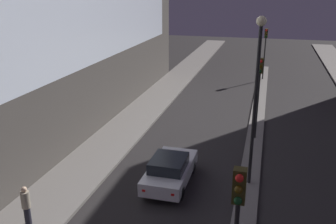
% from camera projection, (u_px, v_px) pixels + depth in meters
% --- Properties ---
extents(median_strip, '(1.01, 39.26, 0.14)m').
position_uv_depth(median_strip, '(256.00, 124.00, 25.96)').
color(median_strip, '#66605B').
rests_on(median_strip, ground).
extents(traffic_light_near, '(0.32, 0.42, 5.03)m').
position_uv_depth(traffic_light_near, '(237.00, 219.00, 9.18)').
color(traffic_light_near, black).
rests_on(traffic_light_near, median_strip).
extents(traffic_light_mid, '(0.32, 0.42, 5.03)m').
position_uv_depth(traffic_light_mid, '(259.00, 81.00, 22.30)').
color(traffic_light_mid, black).
rests_on(traffic_light_mid, median_strip).
extents(traffic_light_far, '(0.32, 0.42, 5.03)m').
position_uv_depth(traffic_light_far, '(265.00, 43.00, 36.88)').
color(traffic_light_far, black).
rests_on(traffic_light_far, median_strip).
extents(street_lamp, '(0.44, 0.44, 7.89)m').
position_uv_depth(street_lamp, '(257.00, 83.00, 16.58)').
color(street_lamp, black).
rests_on(street_lamp, median_strip).
extents(car_left_lane, '(1.89, 4.22, 1.50)m').
position_uv_depth(car_left_lane, '(170.00, 170.00, 18.10)').
color(car_left_lane, silver).
rests_on(car_left_lane, ground).
extents(pedestrian_on_left_sidewalk, '(0.35, 0.35, 1.70)m').
position_uv_depth(pedestrian_on_left_sidewalk, '(26.00, 205.00, 14.70)').
color(pedestrian_on_left_sidewalk, black).
rests_on(pedestrian_on_left_sidewalk, sidewalk_left).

